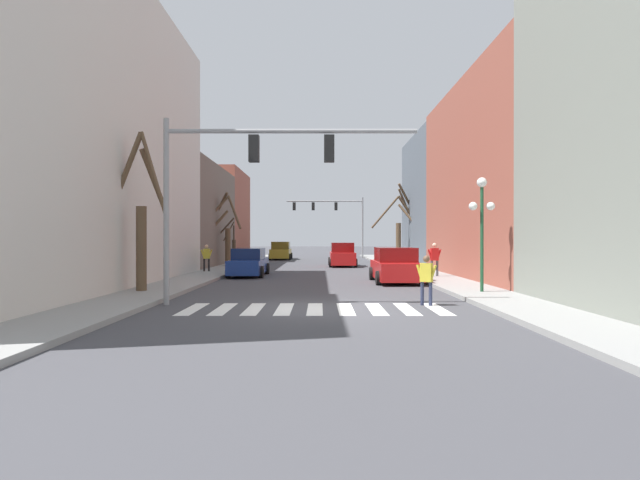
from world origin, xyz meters
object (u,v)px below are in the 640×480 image
object	(u,v)px
street_tree_left_far	(401,226)
street_tree_right_far	(223,231)
traffic_signal_near	(242,167)
street_tree_left_near	(231,245)
pedestrian_near_right_corner	(425,276)
pedestrian_on_left_sidewalk	(205,256)
traffic_signal_far	(333,213)
car_parked_left_far	(341,255)
car_parked_right_mid	(394,266)
street_tree_right_near	(140,220)
car_parked_left_mid	(280,251)
street_lamp_right_corner	(481,211)
car_at_intersection	(248,263)
pedestrian_waiting_at_curb	(433,257)

from	to	relation	value
street_tree_left_far	street_tree_right_far	bearing A→B (deg)	-164.74
traffic_signal_near	street_tree_left_near	bearing A→B (deg)	101.03
pedestrian_near_right_corner	pedestrian_on_left_sidewalk	bearing A→B (deg)	-23.62
traffic_signal_far	car_parked_left_far	size ratio (longest dim) A/B	1.76
street_tree_left_near	car_parked_right_mid	bearing A→B (deg)	-52.37
traffic_signal_far	pedestrian_near_right_corner	world-z (taller)	traffic_signal_far
street_tree_right_near	street_tree_left_near	bearing A→B (deg)	89.60
traffic_signal_far	pedestrian_on_left_sidewalk	world-z (taller)	traffic_signal_far
car_parked_left_far	car_parked_left_mid	bearing A→B (deg)	24.69
street_tree_right_far	street_tree_left_near	bearing A→B (deg)	73.73
street_lamp_right_corner	street_tree_left_far	world-z (taller)	street_tree_left_far
car_parked_left_mid	pedestrian_on_left_sidewalk	size ratio (longest dim) A/B	2.88
traffic_signal_far	street_tree_right_near	xyz separation A→B (m)	(-8.14, -34.52, -2.11)
pedestrian_on_left_sidewalk	pedestrian_near_right_corner	size ratio (longest dim) A/B	1.02
street_tree_right_near	pedestrian_on_left_sidewalk	bearing A→B (deg)	90.33
street_tree_left_far	street_tree_right_near	world-z (taller)	street_tree_left_far
street_lamp_right_corner	street_tree_left_near	world-z (taller)	street_lamp_right_corner
street_lamp_right_corner	car_parked_left_mid	size ratio (longest dim) A/B	0.92
traffic_signal_near	car_parked_left_far	world-z (taller)	traffic_signal_near
car_parked_left_mid	car_parked_left_far	distance (m)	13.31
traffic_signal_near	traffic_signal_far	bearing A→B (deg)	84.04
traffic_signal_far	car_parked_right_mid	bearing A→B (deg)	-85.96
car_parked_left_mid	street_tree_left_far	xyz separation A→B (m)	(10.34, -10.34, 2.26)
street_lamp_right_corner	street_tree_right_near	size ratio (longest dim) A/B	0.70
traffic_signal_near	street_lamp_right_corner	world-z (taller)	traffic_signal_near
traffic_signal_far	street_tree_left_near	world-z (taller)	traffic_signal_far
street_lamp_right_corner	traffic_signal_near	bearing A→B (deg)	-163.35
street_tree_right_near	street_lamp_right_corner	bearing A→B (deg)	-1.71
traffic_signal_far	street_lamp_right_corner	distance (m)	35.22
car_parked_right_mid	street_tree_right_far	xyz separation A→B (m)	(-10.43, 11.90, 1.86)
car_parked_left_mid	car_at_intersection	size ratio (longest dim) A/B	0.93
car_parked_left_far	pedestrian_on_left_sidewalk	world-z (taller)	car_parked_left_far
street_tree_left_near	street_tree_right_far	xyz separation A→B (m)	(-0.34, -1.18, 1.04)
traffic_signal_far	street_lamp_right_corner	world-z (taller)	traffic_signal_far
car_parked_right_mid	car_parked_left_far	world-z (taller)	car_parked_left_far
car_parked_right_mid	street_tree_right_near	world-z (taller)	street_tree_right_near
car_parked_right_mid	street_tree_right_far	distance (m)	15.93
street_tree_left_far	street_tree_right_near	xyz separation A→B (m)	(-13.08, -20.68, -0.33)
car_parked_left_far	street_tree_right_far	size ratio (longest dim) A/B	0.88
car_parked_left_far	street_tree_left_near	size ratio (longest dim) A/B	1.33
car_parked_right_mid	pedestrian_on_left_sidewalk	bearing A→B (deg)	60.70
car_at_intersection	traffic_signal_near	bearing A→B (deg)	-172.60
street_tree_right_near	street_tree_right_far	bearing A→B (deg)	90.73
street_tree_left_far	pedestrian_near_right_corner	bearing A→B (deg)	-97.56
traffic_signal_far	street_tree_left_near	xyz separation A→B (m)	(-8.01, -16.29, -3.26)
car_parked_left_mid	street_tree_left_near	xyz separation A→B (m)	(-2.62, -12.78, 0.77)
traffic_signal_far	street_tree_right_far	distance (m)	19.50
car_parked_left_mid	pedestrian_near_right_corner	world-z (taller)	car_parked_left_mid
pedestrian_waiting_at_curb	street_tree_right_near	size ratio (longest dim) A/B	0.29
car_parked_right_mid	pedestrian_on_left_sidewalk	world-z (taller)	pedestrian_on_left_sidewalk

